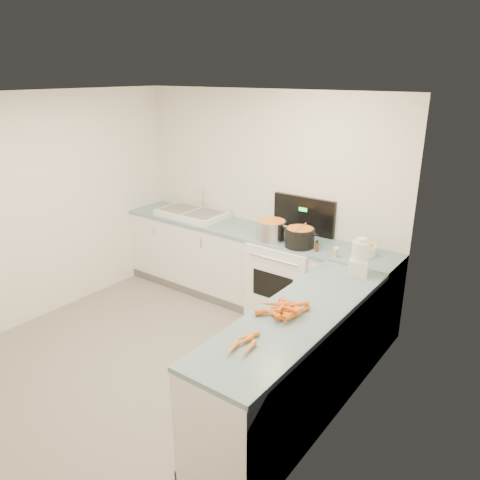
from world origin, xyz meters
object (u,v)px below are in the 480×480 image
Objects in this scene: stove at (288,278)px; mixing_bowl at (365,250)px; spice_jar at (336,253)px; extract_bottle at (317,247)px; black_pot at (300,238)px; steel_pot at (271,231)px; sink at (192,213)px; food_processor at (360,259)px.

mixing_bowl is (0.83, 0.05, 0.52)m from stove.
spice_jar is (0.63, -0.18, 0.51)m from stove.
extract_bottle reaches higher than spice_jar.
black_pot is (0.19, -0.13, 0.56)m from stove.
black_pot is at bearing -0.45° from steel_pot.
sink is at bearing 174.75° from spice_jar.
stove is 6.06× the size of mixing_bowl.
mixing_bowl reaches higher than spice_jar.
food_processor is (0.57, -0.28, 0.10)m from extract_bottle.
stove is at bearing 156.50° from food_processor.
sink is 2.66× the size of steel_pot.
sink reaches higher than mixing_bowl.
steel_pot is 0.94× the size of food_processor.
spice_jar is at bearing -15.56° from stove.
food_processor is (0.14, -0.48, 0.10)m from mixing_bowl.
black_pot is 0.84m from food_processor.
steel_pot is 3.87× the size of spice_jar.
steel_pot is 1.44× the size of mixing_bowl.
sink is at bearing 174.95° from extract_bottle.
extract_bottle is 0.28× the size of food_processor.
black_pot reaches higher than mixing_bowl.
sink is 2.78× the size of black_pot.
food_processor reaches higher than sink.
stove is 0.60m from steel_pot.
food_processor is at bearing -10.28° from sink.
steel_pot is at bearing 177.79° from extract_bottle.
sink reaches higher than steel_pot.
extract_bottle is (0.57, -0.02, -0.05)m from steel_pot.
sink reaches higher than spice_jar.
black_pot is 0.67m from mixing_bowl.
stove is at bearing 164.44° from spice_jar.
steel_pot is at bearing 165.33° from food_processor.
stove is at bearing 145.74° from black_pot.
steel_pot is 1.01m from mixing_bowl.
spice_jar is at bearing -6.81° from extract_bottle.
sink is at bearing 169.72° from food_processor.
food_processor is at bearing -14.67° from steel_pot.
sink is 1.86m from extract_bottle.
extract_bottle is (0.40, -0.15, 0.51)m from stove.
sink is at bearing 174.95° from black_pot.
stove reaches higher than spice_jar.
mixing_bowl is 0.31m from spice_jar.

